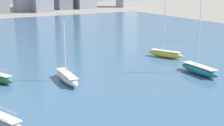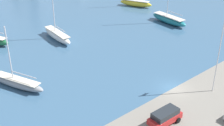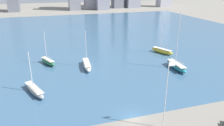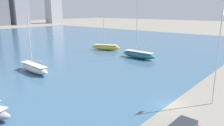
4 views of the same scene
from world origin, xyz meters
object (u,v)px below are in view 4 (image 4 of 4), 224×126
sailboat_teal (139,54)px  sailboat_white (34,68)px  flag_pole (218,55)px  sailboat_yellow (106,47)px

sailboat_teal → sailboat_white: bearing=163.3°
flag_pole → sailboat_teal: size_ratio=0.75×
sailboat_white → sailboat_teal: bearing=-15.1°
sailboat_white → flag_pole: bearing=-73.0°
flag_pole → sailboat_white: bearing=102.6°
sailboat_yellow → sailboat_white: 28.80m
sailboat_teal → sailboat_white: size_ratio=1.48×
flag_pole → sailboat_yellow: size_ratio=0.88×
flag_pole → sailboat_yellow: sailboat_yellow is taller
sailboat_yellow → sailboat_teal: (-3.50, -14.46, 0.03)m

